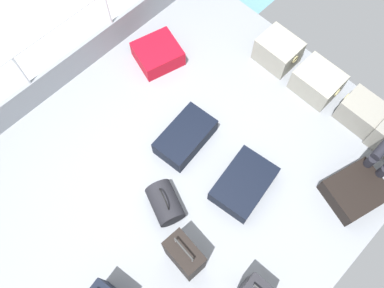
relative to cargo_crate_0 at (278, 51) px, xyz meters
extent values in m
cube|color=gray|center=(0.30, -2.13, -0.23)|extent=(4.40, 5.20, 0.06)
cube|color=gray|center=(-1.87, -2.13, 0.03)|extent=(0.06, 5.20, 0.45)
cylinder|color=silver|center=(-1.87, -2.83, 0.30)|extent=(0.04, 0.04, 1.00)
cylinder|color=silver|center=(-1.87, -1.44, 0.30)|extent=(0.04, 0.04, 1.00)
cylinder|color=silver|center=(-1.87, -2.13, 0.80)|extent=(0.04, 4.16, 0.04)
cube|color=white|center=(-3.30, -2.13, -0.54)|extent=(2.40, 7.28, 0.01)
cube|color=gray|center=(0.00, 0.00, 0.00)|extent=(0.56, 0.46, 0.40)
torus|color=tan|center=(-0.29, 0.00, 0.08)|extent=(0.02, 0.12, 0.12)
torus|color=tan|center=(0.29, 0.00, 0.08)|extent=(0.02, 0.12, 0.12)
cube|color=gray|center=(0.71, -0.01, -0.02)|extent=(0.59, 0.49, 0.36)
torus|color=tan|center=(0.40, -0.01, 0.06)|extent=(0.02, 0.12, 0.12)
torus|color=tan|center=(1.02, -0.01, 0.06)|extent=(0.02, 0.12, 0.12)
cube|color=gray|center=(1.46, 0.03, -0.01)|extent=(0.62, 0.42, 0.37)
torus|color=tan|center=(1.14, 0.03, 0.06)|extent=(0.02, 0.12, 0.12)
torus|color=tan|center=(1.67, -0.01, 0.09)|extent=(0.02, 0.12, 0.12)
cylinder|color=black|center=(2.07, -0.56, 0.01)|extent=(0.11, 0.11, 0.42)
cylinder|color=black|center=(1.89, -0.36, 0.26)|extent=(0.12, 0.40, 0.12)
cylinder|color=black|center=(1.89, -0.56, 0.01)|extent=(0.11, 0.11, 0.42)
cube|color=black|center=(0.96, -1.79, -0.08)|extent=(0.65, 0.86, 0.25)
cube|color=white|center=(0.90, -1.40, -0.05)|extent=(0.05, 0.01, 0.08)
cube|color=#B70C1E|center=(-1.22, -1.21, -0.07)|extent=(0.70, 0.73, 0.27)
cube|color=green|center=(-1.13, -0.91, -0.04)|extent=(0.05, 0.02, 0.08)
cube|color=black|center=(1.08, -2.94, 0.16)|extent=(0.45, 0.28, 0.72)
cylinder|color=#A5A8AD|center=(0.95, -2.93, 0.59)|extent=(0.02, 0.02, 0.14)
cylinder|color=#A5A8AD|center=(1.21, -2.95, 0.59)|extent=(0.02, 0.02, 0.14)
cylinder|color=#2D2D2D|center=(1.08, -2.94, 0.66)|extent=(0.28, 0.04, 0.02)
cube|color=silver|center=(1.09, -2.81, 0.41)|extent=(0.05, 0.01, 0.08)
cube|color=black|center=(0.00, -1.85, -0.07)|extent=(0.55, 0.84, 0.27)
cube|color=silver|center=(-0.05, -1.45, -0.02)|extent=(0.05, 0.01, 0.08)
cylinder|color=#A5A8AD|center=(1.80, -2.68, 0.49)|extent=(0.02, 0.02, 0.09)
cube|color=white|center=(1.90, -2.55, 0.31)|extent=(0.05, 0.01, 0.08)
cube|color=black|center=(2.00, -0.90, -0.08)|extent=(0.74, 0.80, 0.25)
cube|color=white|center=(2.09, -0.57, -0.06)|extent=(0.05, 0.02, 0.08)
cylinder|color=black|center=(0.45, -2.65, -0.04)|extent=(0.56, 0.47, 0.33)
torus|color=black|center=(0.45, -2.65, 0.14)|extent=(0.27, 0.11, 0.28)
camera|label=1|loc=(1.54, -3.29, 4.56)|focal=36.60mm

